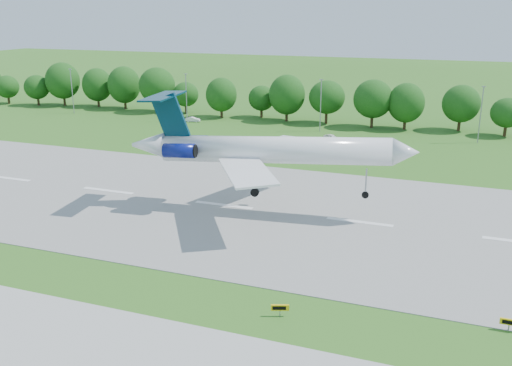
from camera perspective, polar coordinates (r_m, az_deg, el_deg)
name	(u,v)px	position (r m, az deg, el deg)	size (l,w,h in m)	color
ground	(312,310)	(56.22, 5.58, -12.52)	(600.00, 600.00, 0.00)	#2B5D18
runway	(360,222)	(78.48, 10.32, -3.88)	(400.00, 45.00, 0.08)	gray
tree_line	(413,104)	(141.64, 15.43, 7.67)	(288.40, 8.40, 10.40)	#382314
light_poles	(397,109)	(132.03, 13.92, 7.20)	(175.90, 0.25, 12.19)	gray
airliner	(259,149)	(79.08, 0.35, 3.46)	(40.68, 29.42, 13.61)	white
taxi_sign_left	(280,308)	(54.54, 2.41, -12.37)	(1.68, 0.75, 1.20)	gray
taxi_sign_centre	(509,322)	(57.04, 24.02, -12.61)	(1.65, 0.22, 1.16)	gray
service_vehicle_a	(193,119)	(147.74, -6.34, 6.33)	(1.29, 3.69, 1.21)	white
service_vehicle_b	(331,137)	(127.18, 7.55, 4.57)	(1.48, 3.69, 1.26)	white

